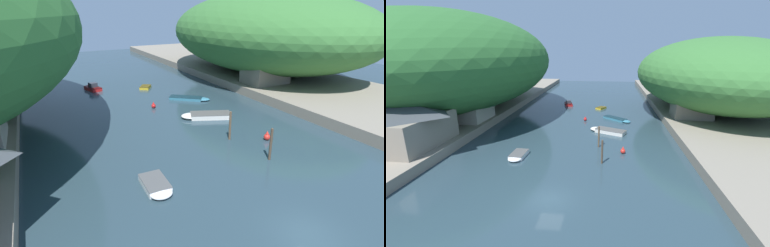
# 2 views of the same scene
# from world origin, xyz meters

# --- Properties ---
(water_surface) EXTENTS (130.00, 130.00, 0.00)m
(water_surface) POSITION_xyz_m (0.00, 30.00, 0.00)
(water_surface) COLOR #283D47
(water_surface) RESTS_ON ground
(left_bank) EXTENTS (22.00, 120.00, 1.40)m
(left_bank) POSITION_xyz_m (-27.26, 30.00, 0.70)
(left_bank) COLOR gray
(left_bank) RESTS_ON ground
(right_bank) EXTENTS (22.00, 120.00, 1.40)m
(right_bank) POSITION_xyz_m (27.26, 30.00, 0.70)
(right_bank) COLOR gray
(right_bank) RESTS_ON ground
(hillside_left) EXTENTS (41.05, 57.47, 20.28)m
(hillside_left) POSITION_xyz_m (-28.36, 30.53, 11.54)
(hillside_left) COLOR #2D662D
(hillside_left) RESTS_ON left_bank
(hillside_right) EXTENTS (33.23, 46.52, 15.27)m
(hillside_right) POSITION_xyz_m (28.36, 37.29, 9.03)
(hillside_right) COLOR #387033
(hillside_right) RESTS_ON right_bank
(waterfront_building) EXTENTS (10.21, 11.35, 6.57)m
(waterfront_building) POSITION_xyz_m (-22.20, 8.58, 4.80)
(waterfront_building) COLOR gray
(waterfront_building) RESTS_ON left_bank
(boathouse_shed) EXTENTS (8.18, 7.87, 4.30)m
(boathouse_shed) POSITION_xyz_m (-20.85, 22.36, 3.63)
(boathouse_shed) COLOR #B2A899
(boathouse_shed) RESTS_ON left_bank
(right_bank_cottage) EXTENTS (7.50, 5.60, 5.15)m
(right_bank_cottage) POSITION_xyz_m (21.32, 28.90, 4.07)
(right_bank_cottage) COLOR gray
(right_bank_cottage) RESTS_ON right_bank
(boat_moored_right) EXTENTS (2.99, 3.42, 0.45)m
(boat_moored_right) POSITION_xyz_m (3.83, 40.36, 0.22)
(boat_moored_right) COLOR gold
(boat_moored_right) RESTS_ON water_surface
(boat_far_upstream) EXTENTS (2.03, 3.92, 0.57)m
(boat_far_upstream) POSITION_xyz_m (-6.54, 9.29, 0.28)
(boat_far_upstream) COLOR white
(boat_far_upstream) RESTS_ON water_surface
(boat_yellow_tender) EXTENTS (5.93, 5.35, 0.46)m
(boat_yellow_tender) POSITION_xyz_m (7.47, 29.97, 0.23)
(boat_yellow_tender) COLOR teal
(boat_yellow_tender) RESTS_ON water_surface
(boat_open_rowboat) EXTENTS (2.81, 4.58, 1.36)m
(boat_open_rowboat) POSITION_xyz_m (-5.02, 43.55, 0.42)
(boat_open_rowboat) COLOR red
(boat_open_rowboat) RESTS_ON water_surface
(boat_far_right_bank) EXTENTS (6.80, 4.54, 0.64)m
(boat_far_right_bank) POSITION_xyz_m (5.21, 21.83, 0.32)
(boat_far_right_bank) COLOR silver
(boat_far_right_bank) RESTS_ON water_surface
(mooring_post_nearest) EXTENTS (0.25, 0.25, 3.24)m
(mooring_post_nearest) POSITION_xyz_m (4.83, 8.94, 1.63)
(mooring_post_nearest) COLOR #4C3D2D
(mooring_post_nearest) RESTS_ON water_surface
(mooring_post_second) EXTENTS (0.25, 0.25, 3.26)m
(mooring_post_second) POSITION_xyz_m (4.17, 14.61, 1.64)
(mooring_post_second) COLOR brown
(mooring_post_second) RESTS_ON water_surface
(channel_buoy_near) EXTENTS (0.71, 0.71, 1.06)m
(channel_buoy_near) POSITION_xyz_m (7.68, 12.54, 0.41)
(channel_buoy_near) COLOR red
(channel_buoy_near) RESTS_ON water_surface
(channel_buoy_far) EXTENTS (0.63, 0.63, 0.95)m
(channel_buoy_far) POSITION_xyz_m (0.81, 28.84, 0.37)
(channel_buoy_far) COLOR red
(channel_buoy_far) RESTS_ON water_surface
(person_on_quay) EXTENTS (0.22, 0.38, 1.69)m
(person_on_quay) POSITION_xyz_m (-18.64, 10.34, 2.38)
(person_on_quay) COLOR #282D3D
(person_on_quay) RESTS_ON left_bank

